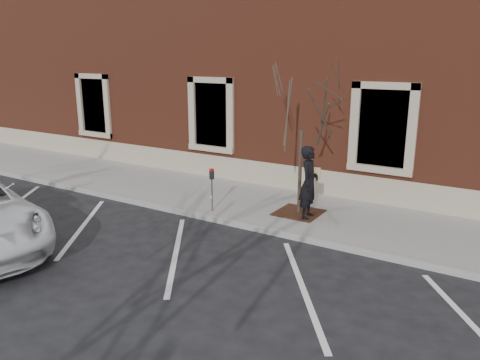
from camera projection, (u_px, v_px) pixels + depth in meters
The scene contains 9 objects.
ground at pixel (228, 224), 12.63m from camera, with size 120.00×120.00×0.00m, color #28282B.
sidewalk_near at pixel (260, 205), 14.05m from camera, with size 40.00×3.50×0.15m, color gray.
curb_near at pixel (227, 222), 12.57m from camera, with size 40.00×0.12×0.15m, color #9E9E99.
parking_stripes at pixel (176, 252), 10.83m from camera, with size 28.00×4.40×0.01m, color silver, non-canonical shape.
building_civic at pixel (338, 67), 17.95m from camera, with size 40.00×8.62×8.00m.
man at pixel (309, 183), 12.42m from camera, with size 0.72×0.47×1.98m, color black.
parking_meter at pixel (212, 182), 13.04m from camera, with size 0.11×0.09×1.23m.
tree_grate at pixel (299, 213), 13.06m from camera, with size 1.20×1.20×0.03m, color #482117.
sapling at pixel (302, 106), 12.30m from camera, with size 2.54×2.54×4.24m.
Camera 1 is at (6.58, -9.92, 4.40)m, focal length 35.00 mm.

